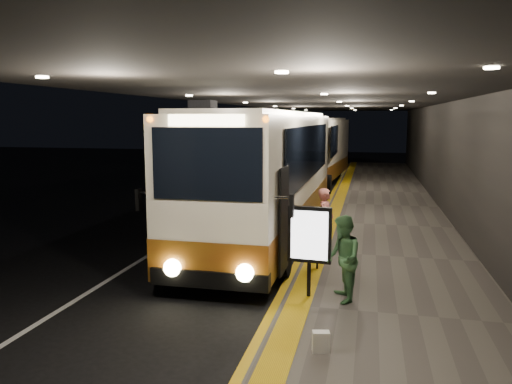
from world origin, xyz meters
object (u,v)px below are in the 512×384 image
(coach_main, at_px, (269,180))
(passenger_waiting_green, at_px, (342,259))
(coach_third, at_px, (333,143))
(passenger_boarding, at_px, (325,221))
(stanchion_post, at_px, (317,247))
(coach_second, at_px, (315,153))
(bag_plain, at_px, (321,342))
(info_sign, at_px, (309,236))

(coach_main, distance_m, passenger_waiting_green, 6.25)
(coach_third, relative_size, passenger_boarding, 6.29)
(coach_main, xyz_separation_m, stanchion_post, (1.93, -3.58, -1.17))
(coach_second, height_order, coach_third, coach_second)
(bag_plain, bearing_deg, passenger_boarding, 94.50)
(coach_main, distance_m, info_sign, 5.88)
(passenger_boarding, xyz_separation_m, bag_plain, (0.47, -5.94, -0.72))
(coach_main, xyz_separation_m, passenger_waiting_green, (2.64, -5.61, -0.84))
(bag_plain, height_order, stanchion_post, stanchion_post)
(coach_main, height_order, bag_plain, coach_main)
(coach_third, xyz_separation_m, stanchion_post, (1.98, -31.73, -0.98))
(bag_plain, relative_size, stanchion_post, 0.31)
(coach_third, relative_size, passenger_waiting_green, 6.39)
(passenger_waiting_green, bearing_deg, passenger_boarding, 177.38)
(coach_main, height_order, passenger_boarding, coach_main)
(coach_main, relative_size, coach_second, 1.04)
(coach_main, height_order, info_sign, coach_main)
(coach_third, bearing_deg, bag_plain, -87.43)
(stanchion_post, bearing_deg, coach_main, 118.41)
(coach_second, xyz_separation_m, passenger_boarding, (1.98, -15.44, -0.74))
(passenger_boarding, distance_m, stanchion_post, 1.63)
(passenger_waiting_green, distance_m, stanchion_post, 2.17)
(passenger_waiting_green, distance_m, bag_plain, 2.43)
(coach_main, height_order, stanchion_post, coach_main)
(passenger_waiting_green, relative_size, bag_plain, 5.26)
(bag_plain, bearing_deg, passenger_waiting_green, 85.32)
(passenger_boarding, height_order, info_sign, info_sign)
(info_sign, bearing_deg, coach_main, 114.57)
(info_sign, distance_m, stanchion_post, 2.08)
(passenger_boarding, bearing_deg, coach_third, 10.13)
(bag_plain, bearing_deg, coach_second, 96.52)
(coach_main, bearing_deg, coach_second, 90.44)
(passenger_boarding, height_order, stanchion_post, passenger_boarding)
(info_sign, height_order, stanchion_post, info_sign)
(coach_main, distance_m, coach_second, 13.46)
(coach_second, height_order, passenger_boarding, coach_second)
(coach_main, bearing_deg, stanchion_post, -61.15)
(coach_second, bearing_deg, bag_plain, -79.49)
(passenger_waiting_green, xyz_separation_m, bag_plain, (-0.19, -2.32, -0.71))
(coach_third, distance_m, passenger_boarding, 30.21)
(passenger_boarding, relative_size, stanchion_post, 1.64)
(coach_third, distance_m, passenger_waiting_green, 33.87)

